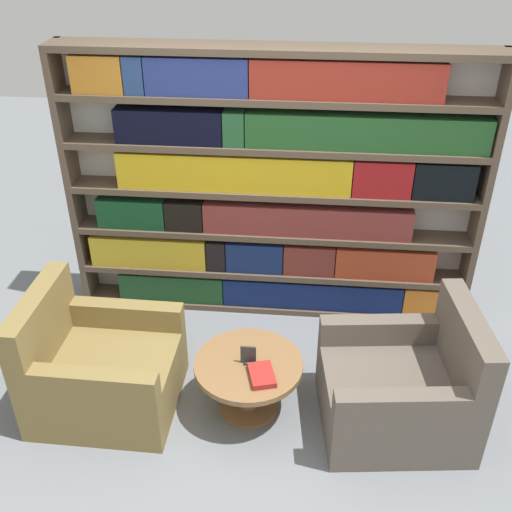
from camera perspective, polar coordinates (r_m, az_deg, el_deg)
name	(u,v)px	position (r m, az deg, el deg)	size (l,w,h in m)	color
ground_plane	(255,425)	(4.18, -0.05, -15.84)	(14.00, 14.00, 0.00)	slate
bookshelf	(274,192)	(4.67, 1.68, 6.16)	(3.20, 0.30, 2.17)	silver
armchair_left	(100,370)	(4.27, -14.67, -10.45)	(0.94, 0.84, 0.88)	olive
armchair_right	(402,389)	(4.11, 13.78, -12.23)	(1.02, 0.93, 0.88)	brown
coffee_table	(248,376)	(4.08, -0.72, -11.36)	(0.72, 0.72, 0.42)	brown
table_sign	(248,356)	(3.96, -0.74, -9.52)	(0.10, 0.06, 0.14)	black
stray_book	(262,375)	(3.88, 0.55, -11.28)	(0.21, 0.26, 0.04)	maroon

